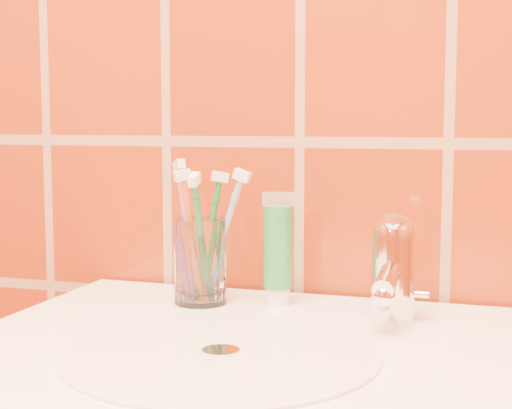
% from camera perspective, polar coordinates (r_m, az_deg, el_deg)
% --- Properties ---
extents(glass_tumbler, '(0.08, 0.08, 0.10)m').
position_cam_1_polar(glass_tumbler, '(0.94, -4.05, -4.13)').
color(glass_tumbler, white).
rests_on(glass_tumbler, pedestal_sink).
extents(toothpaste_tube, '(0.04, 0.03, 0.14)m').
position_cam_1_polar(toothpaste_tube, '(0.93, 1.62, -3.48)').
color(toothpaste_tube, white).
rests_on(toothpaste_tube, pedestal_sink).
extents(faucet, '(0.05, 0.11, 0.12)m').
position_cam_1_polar(faucet, '(0.87, 9.95, -4.23)').
color(faucet, white).
rests_on(faucet, pedestal_sink).
extents(toothbrush_0, '(0.09, 0.08, 0.17)m').
position_cam_1_polar(toothbrush_0, '(0.94, -2.45, -2.39)').
color(toothbrush_0, '#7399CC').
rests_on(toothbrush_0, glass_tumbler).
extents(toothbrush_1, '(0.08, 0.08, 0.17)m').
position_cam_1_polar(toothbrush_1, '(0.95, -3.40, -2.38)').
color(toothbrush_1, '#1D6D2D').
rests_on(toothbrush_1, glass_tumbler).
extents(toothbrush_2, '(0.08, 0.08, 0.17)m').
position_cam_1_polar(toothbrush_2, '(0.93, -4.61, -2.47)').
color(toothbrush_2, '#CB5523').
rests_on(toothbrush_2, glass_tumbler).
extents(toothbrush_3, '(0.03, 0.12, 0.18)m').
position_cam_1_polar(toothbrush_3, '(0.91, -4.01, -2.67)').
color(toothbrush_3, '#1D6F37').
rests_on(toothbrush_3, glass_tumbler).
extents(toothbrush_4, '(0.12, 0.12, 0.19)m').
position_cam_1_polar(toothbrush_4, '(0.96, -5.07, -1.94)').
color(toothbrush_4, '#844DA7').
rests_on(toothbrush_4, glass_tumbler).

